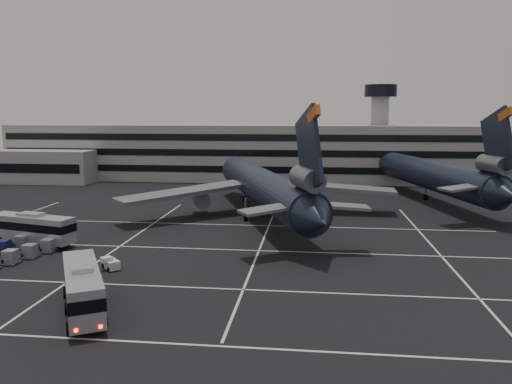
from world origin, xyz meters
TOP-DOWN VIEW (x-y plane):
  - ground at (0.00, 0.00)m, footprint 260.00×260.00m
  - lane_markings at (0.95, 0.72)m, footprint 90.00×55.62m
  - terminal at (-2.95, 71.14)m, footprint 125.00×26.00m
  - hills at (17.99, 170.00)m, footprint 352.00×180.00m
  - trijet_main at (10.57, 23.43)m, footprint 44.79×55.98m
  - trijet_far at (40.98, 43.67)m, footprint 21.55×57.23m
  - bus_near at (-0.91, -16.96)m, footprint 8.32×11.99m
  - bus_far at (-17.50, 3.33)m, footprint 12.41×5.67m
  - tug_b at (-3.24, -5.33)m, footprint 2.55×2.60m

SIDE VIEW (x-z plane):
  - hills at x=17.99m, z-range -34.07..9.93m
  - ground at x=0.00m, z-range 0.00..0.00m
  - lane_markings at x=0.95m, z-range 0.00..0.01m
  - tug_b at x=-3.24m, z-range -0.08..1.38m
  - bus_far at x=-17.50m, z-range 0.20..4.47m
  - bus_near at x=-0.91m, z-range 0.20..4.49m
  - trijet_main at x=10.57m, z-range -3.79..14.29m
  - trijet_far at x=40.98m, z-range -3.61..14.47m
  - terminal at x=-2.95m, z-range -5.07..18.93m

